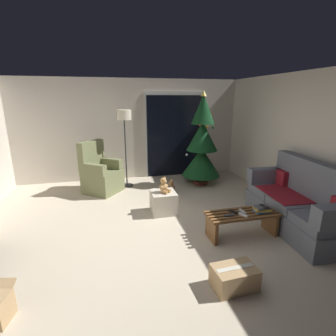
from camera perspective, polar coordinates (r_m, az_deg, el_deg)
ground_plane at (r=4.09m, az=-3.22°, el=-14.55°), size 7.00×7.00×0.00m
wall_back at (r=6.62m, az=-8.34°, el=8.46°), size 5.72×0.12×2.50m
wall_right at (r=4.99m, az=30.90°, el=4.14°), size 0.12×6.00×2.50m
patio_door_frame at (r=6.78m, az=1.58°, el=7.49°), size 1.60×0.02×2.20m
patio_door_glass at (r=6.77m, az=1.61°, el=7.05°), size 1.50×0.02×2.10m
couch at (r=4.62m, az=27.35°, el=-7.18°), size 0.93×1.99×1.08m
coffee_table at (r=4.09m, az=16.23°, el=-11.17°), size 1.10×0.40×0.38m
remote_black at (r=4.00m, az=14.41°, el=-9.47°), size 0.11×0.16×0.02m
remote_graphite at (r=3.87m, az=13.55°, el=-10.27°), size 0.16×0.05×0.02m
remote_silver at (r=4.04m, az=16.30°, el=-9.33°), size 0.05×0.16×0.02m
remote_white at (r=3.94m, az=16.47°, el=-10.06°), size 0.10×0.16×0.02m
book_stack at (r=4.15m, az=20.26°, el=-8.61°), size 0.26×0.23×0.08m
cell_phone at (r=4.13m, az=20.69°, el=-8.00°), size 0.09×0.15×0.01m
christmas_tree at (r=6.09m, az=7.60°, el=5.15°), size 0.91×0.91×2.19m
armchair at (r=5.84m, az=-14.88°, el=-1.36°), size 0.96×0.96×1.13m
floor_lamp at (r=5.88m, az=-9.75°, el=10.03°), size 0.32×0.32×1.78m
ottoman at (r=4.69m, az=-1.02°, el=-7.68°), size 0.44×0.44×0.39m
teddy_bear_honey at (r=4.57m, az=-0.93°, el=-4.05°), size 0.21×0.22×0.29m
teddy_bear_chestnut_by_tree at (r=5.70m, az=0.66°, el=-4.20°), size 0.21×0.21×0.29m
cardboard_box_taped_mid_floor at (r=3.15m, az=14.62°, el=-22.62°), size 0.49×0.33×0.25m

